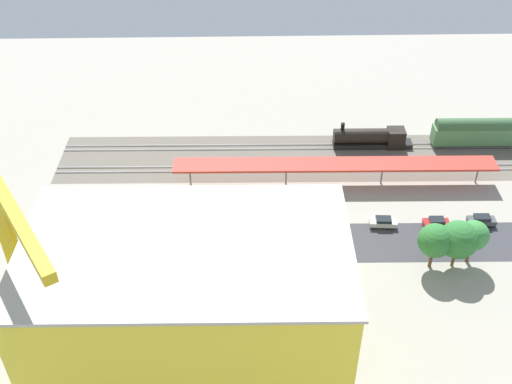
% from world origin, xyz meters
% --- Properties ---
extents(ground_plane, '(146.20, 146.20, 0.00)m').
position_xyz_m(ground_plane, '(0.00, 0.00, 0.00)').
color(ground_plane, '#9E998C').
rests_on(ground_plane, ground).
extents(rail_bed, '(91.56, 16.11, 0.01)m').
position_xyz_m(rail_bed, '(0.00, -19.20, 0.00)').
color(rail_bed, '#665E54').
rests_on(rail_bed, ground).
extents(street_asphalt, '(91.48, 10.14, 0.01)m').
position_xyz_m(street_asphalt, '(0.00, 3.94, 0.00)').
color(street_asphalt, '#38383D').
rests_on(street_asphalt, ground).
extents(track_rails, '(91.37, 9.67, 0.12)m').
position_xyz_m(track_rails, '(0.00, -19.20, 0.18)').
color(track_rails, '#9E9EA8').
rests_on(track_rails, ground).
extents(platform_canopy_near, '(55.40, 4.89, 4.16)m').
position_xyz_m(platform_canopy_near, '(-3.63, -11.41, 3.94)').
color(platform_canopy_near, '#B73328').
rests_on(platform_canopy_near, ground).
extents(locomotive, '(14.85, 3.02, 5.16)m').
position_xyz_m(locomotive, '(-12.37, -22.68, 1.84)').
color(locomotive, black).
rests_on(locomotive, ground).
extents(passenger_coach, '(18.09, 3.09, 5.71)m').
position_xyz_m(passenger_coach, '(-32.58, -22.68, 3.00)').
color(passenger_coach, black).
rests_on(passenger_coach, ground).
extents(parked_car_0, '(4.45, 1.85, 1.71)m').
position_xyz_m(parked_car_0, '(-25.96, 0.19, 0.77)').
color(parked_car_0, black).
rests_on(parked_car_0, ground).
extents(parked_car_1, '(4.11, 1.92, 1.69)m').
position_xyz_m(parked_car_1, '(-18.58, 0.65, 0.76)').
color(parked_car_1, black).
rests_on(parked_car_1, ground).
extents(parked_car_2, '(4.43, 2.06, 1.60)m').
position_xyz_m(parked_car_2, '(-10.15, 0.20, 0.72)').
color(parked_car_2, black).
rests_on(parked_car_2, ground).
extents(parked_car_3, '(4.62, 1.76, 1.66)m').
position_xyz_m(parked_car_3, '(-1.76, 0.16, 0.75)').
color(parked_car_3, black).
rests_on(parked_car_3, ground).
extents(construction_building, '(35.47, 20.89, 20.31)m').
position_xyz_m(construction_building, '(18.34, 26.50, 10.16)').
color(construction_building, yellow).
rests_on(construction_building, ground).
extents(construction_roof_slab, '(36.08, 21.50, 0.40)m').
position_xyz_m(construction_roof_slab, '(18.34, 26.50, 20.51)').
color(construction_roof_slab, '#B7B2A8').
rests_on(construction_roof_slab, construction_building).
extents(tower_crane, '(15.92, 23.95, 30.02)m').
position_xyz_m(tower_crane, '(38.05, 23.10, 18.13)').
color(tower_crane, gray).
rests_on(tower_crane, ground).
extents(box_truck_0, '(9.01, 2.69, 3.55)m').
position_xyz_m(box_truck_0, '(20.82, 11.33, 1.73)').
color(box_truck_0, black).
rests_on(box_truck_0, ground).
extents(box_truck_1, '(8.75, 3.20, 3.38)m').
position_xyz_m(box_truck_1, '(18.59, 10.68, 1.67)').
color(box_truck_1, black).
rests_on(box_truck_1, ground).
extents(box_truck_2, '(8.94, 3.06, 3.43)m').
position_xyz_m(box_truck_2, '(32.63, 11.76, 1.68)').
color(box_truck_2, black).
rests_on(box_truck_2, ground).
extents(street_tree_0, '(4.46, 4.46, 7.45)m').
position_xyz_m(street_tree_0, '(-21.26, 8.52, 5.17)').
color(street_tree_0, brown).
rests_on(street_tree_0, ground).
extents(street_tree_1, '(6.20, 6.20, 8.63)m').
position_xyz_m(street_tree_1, '(21.61, 8.75, 5.52)').
color(street_tree_1, brown).
rests_on(street_tree_1, ground).
extents(street_tree_2, '(5.03, 5.03, 7.65)m').
position_xyz_m(street_tree_2, '(-15.43, 9.43, 5.11)').
color(street_tree_2, brown).
rests_on(street_tree_2, ground).
extents(street_tree_3, '(5.65, 5.65, 8.01)m').
position_xyz_m(street_tree_3, '(-18.81, 9.36, 5.17)').
color(street_tree_3, brown).
rests_on(street_tree_3, ground).
extents(street_tree_4, '(5.51, 5.51, 7.27)m').
position_xyz_m(street_tree_4, '(9.98, 8.09, 4.50)').
color(street_tree_4, brown).
rests_on(street_tree_4, ground).
extents(traffic_light, '(0.50, 0.36, 6.22)m').
position_xyz_m(traffic_light, '(20.53, -0.46, 4.14)').
color(traffic_light, '#333333').
rests_on(traffic_light, ground).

